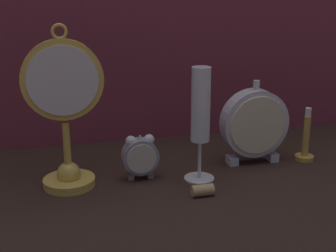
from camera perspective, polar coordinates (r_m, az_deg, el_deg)
name	(u,v)px	position (r m, az deg, el deg)	size (l,w,h in m)	color
ground_plane	(178,190)	(0.91, 1.23, -7.83)	(4.00, 4.00, 0.00)	black
pocket_watch_on_stand	(65,117)	(0.90, -12.45, 1.12)	(0.15, 0.10, 0.32)	gold
alarm_clock_twin_bell	(140,155)	(0.95, -3.39, -3.56)	(0.07, 0.03, 0.09)	gray
mantel_clock_silver	(254,124)	(1.04, 10.49, 0.28)	(0.15, 0.04, 0.19)	silver
champagne_flute	(200,114)	(0.92, 3.98, 1.44)	(0.06, 0.06, 0.23)	silver
brass_candlestick	(305,144)	(1.09, 16.41, -2.09)	(0.04, 0.04, 0.12)	gold
wine_cork	(202,190)	(0.89, 4.22, -7.83)	(0.02, 0.02, 0.04)	tan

